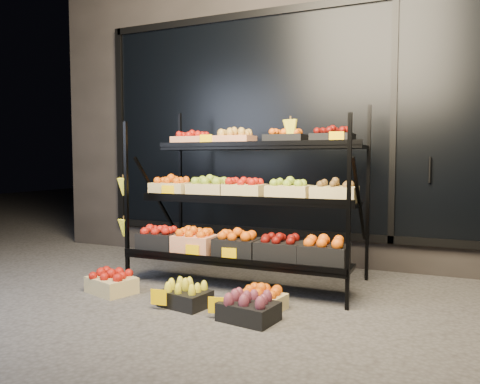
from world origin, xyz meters
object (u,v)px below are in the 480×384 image
at_px(display_rack, 244,199).
at_px(floor_crate_left, 111,282).
at_px(floor_crate_midleft, 185,295).
at_px(floor_crate_midright, 262,298).

bearing_deg(display_rack, floor_crate_left, -140.33).
bearing_deg(display_rack, floor_crate_midleft, -99.97).
bearing_deg(floor_crate_left, display_rack, 57.63).
distance_m(floor_crate_left, floor_crate_midleft, 0.78).
height_order(display_rack, floor_crate_left, display_rack).
xyz_separation_m(floor_crate_left, floor_crate_midleft, (0.78, -0.07, -0.01)).
height_order(display_rack, floor_crate_midleft, display_rack).
distance_m(display_rack, floor_crate_left, 1.39).
height_order(floor_crate_left, floor_crate_midright, floor_crate_left).
relative_size(display_rack, floor_crate_midright, 5.72).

